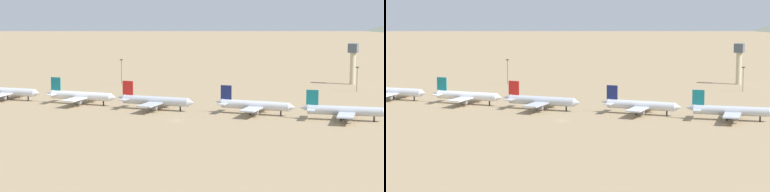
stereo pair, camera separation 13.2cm
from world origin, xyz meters
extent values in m
plane|color=#9E8460|center=(0.00, 0.00, 0.00)|extent=(4000.00, 4000.00, 0.00)
cylinder|color=silver|center=(-103.78, 22.00, 4.07)|extent=(31.23, 6.21, 3.88)
cone|color=silver|center=(-86.96, 23.27, 4.07)|extent=(3.18, 3.89, 3.68)
cube|color=silver|center=(-102.82, 22.07, 3.49)|extent=(8.92, 31.43, 0.54)
cylinder|color=slate|center=(-102.40, 29.40, 2.13)|extent=(3.64, 2.39, 2.13)
cylinder|color=slate|center=(-101.30, 14.90, 2.13)|extent=(3.64, 2.39, 2.13)
cylinder|color=black|center=(-92.03, 22.89, 1.07)|extent=(0.68, 0.68, 2.13)
cylinder|color=black|center=(-105.41, 24.21, 1.07)|extent=(0.68, 0.68, 2.13)
cylinder|color=black|center=(-105.06, 19.57, 1.07)|extent=(0.68, 0.68, 2.13)
cylinder|color=white|center=(-62.00, 23.88, 4.11)|extent=(31.51, 5.91, 3.92)
cone|color=white|center=(-45.00, 24.97, 4.11)|extent=(3.17, 3.90, 3.72)
cone|color=white|center=(-78.99, 22.79, 4.70)|extent=(4.12, 3.57, 3.33)
cube|color=#14727A|center=(-75.67, 23.00, 9.25)|extent=(5.11, 0.81, 6.36)
cube|color=white|center=(-75.92, 26.91, 4.50)|extent=(3.55, 6.84, 0.35)
cube|color=white|center=(-75.42, 19.10, 4.50)|extent=(3.55, 6.84, 0.35)
cube|color=white|center=(-61.02, 23.94, 3.52)|extent=(8.65, 31.68, 0.55)
cylinder|color=slate|center=(-60.51, 31.33, 2.15)|extent=(3.65, 2.37, 2.15)
cylinder|color=slate|center=(-59.57, 16.68, 2.15)|extent=(3.65, 2.37, 2.15)
cylinder|color=black|center=(-50.12, 24.64, 1.08)|extent=(0.69, 0.69, 2.15)
cylinder|color=black|center=(-63.61, 26.13, 1.08)|extent=(0.69, 0.69, 2.15)
cylinder|color=black|center=(-63.31, 21.44, 1.08)|extent=(0.69, 0.69, 2.15)
cylinder|color=silver|center=(-21.67, 23.30, 4.20)|extent=(32.15, 5.79, 4.00)
cone|color=silver|center=(-4.32, 24.28, 4.20)|extent=(3.21, 3.96, 3.80)
cone|color=silver|center=(-39.03, 22.32, 4.80)|extent=(4.18, 3.62, 3.40)
cube|color=red|center=(-35.64, 22.51, 9.44)|extent=(5.22, 0.79, 6.49)
cube|color=silver|center=(-35.86, 26.50, 4.60)|extent=(3.58, 6.96, 0.36)
cube|color=silver|center=(-35.41, 18.52, 4.60)|extent=(3.58, 6.96, 0.36)
cube|color=silver|center=(-20.68, 23.36, 3.60)|extent=(8.59, 32.30, 0.56)
cylinder|color=slate|center=(-20.10, 30.90, 2.20)|extent=(3.72, 2.40, 2.20)
cylinder|color=slate|center=(-19.26, 15.93, 2.20)|extent=(3.72, 2.40, 2.20)
cylinder|color=black|center=(-9.54, 23.99, 1.10)|extent=(0.70, 0.70, 2.20)
cylinder|color=black|center=(-23.30, 25.61, 1.10)|extent=(0.70, 0.70, 2.20)
cylinder|color=black|center=(-23.03, 20.82, 1.10)|extent=(0.70, 0.70, 2.20)
cylinder|color=silver|center=(24.28, 29.72, 4.06)|extent=(31.11, 5.28, 3.87)
cone|color=silver|center=(41.09, 30.49, 4.06)|extent=(3.07, 3.81, 3.68)
cone|color=silver|center=(7.46, 28.95, 4.64)|extent=(4.02, 3.46, 3.29)
cube|color=navy|center=(10.74, 29.10, 9.14)|extent=(5.05, 0.71, 6.29)
cube|color=silver|center=(10.57, 32.97, 4.45)|extent=(3.39, 6.71, 0.35)
cube|color=silver|center=(10.92, 25.24, 4.45)|extent=(3.39, 6.71, 0.35)
cube|color=silver|center=(25.24, 29.76, 3.48)|extent=(7.98, 31.23, 0.54)
cylinder|color=slate|center=(25.88, 37.06, 2.13)|extent=(3.58, 2.29, 2.13)
cylinder|color=slate|center=(26.54, 22.56, 2.13)|extent=(3.58, 2.29, 2.13)
cylinder|color=black|center=(36.03, 30.26, 1.06)|extent=(0.68, 0.68, 2.13)
cylinder|color=black|center=(22.72, 31.97, 1.06)|extent=(0.68, 0.68, 2.13)
cylinder|color=black|center=(22.93, 27.33, 1.06)|extent=(0.68, 0.68, 2.13)
cylinder|color=silver|center=(64.39, 30.11, 4.15)|extent=(31.82, 9.31, 3.95)
cone|color=silver|center=(47.46, 27.17, 4.74)|extent=(4.47, 3.99, 3.36)
cube|color=#14727A|center=(50.76, 27.74, 9.33)|extent=(5.14, 1.37, 6.42)
cube|color=silver|center=(50.09, 31.64, 4.54)|extent=(4.27, 7.16, 0.36)
cube|color=silver|center=(51.44, 23.85, 4.54)|extent=(4.27, 7.16, 0.36)
cube|color=silver|center=(65.36, 30.28, 3.56)|extent=(12.03, 32.29, 0.55)
cylinder|color=slate|center=(65.06, 37.75, 2.17)|extent=(3.88, 2.75, 2.17)
cylinder|color=slate|center=(67.60, 23.15, 2.17)|extent=(3.88, 2.75, 2.17)
cylinder|color=black|center=(76.22, 32.17, 1.09)|extent=(0.69, 0.69, 2.17)
cylinder|color=black|center=(62.52, 32.19, 1.09)|extent=(0.69, 0.69, 2.17)
cylinder|color=black|center=(63.33, 27.52, 1.09)|extent=(0.69, 0.69, 2.17)
cylinder|color=#C6B793|center=(38.07, 155.35, 9.17)|extent=(3.20, 3.20, 18.34)
cube|color=#4C5660|center=(38.07, 155.35, 20.92)|extent=(5.20, 5.20, 5.17)
cylinder|color=#59595E|center=(47.48, 125.54, 6.39)|extent=(0.36, 0.36, 12.78)
cube|color=#333333|center=(47.48, 125.54, 13.03)|extent=(1.80, 0.50, 0.50)
cylinder|color=#59595E|center=(-84.22, 102.61, 6.86)|extent=(0.36, 0.36, 13.72)
cube|color=#333333|center=(-84.22, 102.61, 13.97)|extent=(1.80, 0.50, 0.50)
camera|label=1|loc=(143.80, -300.57, 56.43)|focal=75.18mm
camera|label=2|loc=(143.92, -300.51, 56.43)|focal=75.18mm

